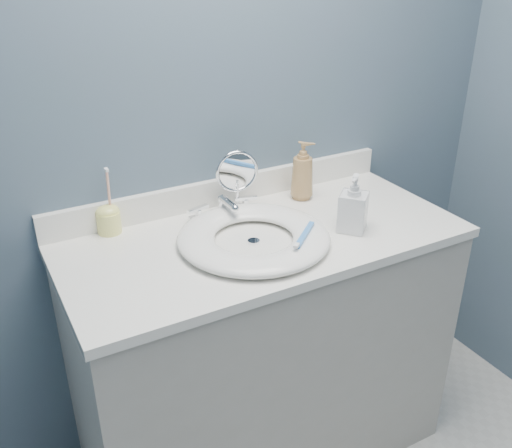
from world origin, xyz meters
TOP-DOWN VIEW (x-y plane):
  - back_wall at (0.00, 1.25)m, footprint 2.20×0.02m
  - vanity_cabinet at (0.00, 0.97)m, footprint 1.20×0.55m
  - countertop at (0.00, 0.97)m, footprint 1.22×0.57m
  - backsplash at (0.00, 1.24)m, footprint 1.22×0.02m
  - basin at (-0.05, 0.94)m, footprint 0.45×0.45m
  - drain at (-0.05, 0.94)m, footprint 0.04×0.04m
  - faucet at (-0.05, 1.14)m, footprint 0.25×0.13m
  - makeup_mirror at (0.01, 1.16)m, footprint 0.14×0.08m
  - soap_bottle_amber at (0.25, 1.15)m, footprint 0.11×0.11m
  - soap_bottle_clear at (0.25, 0.87)m, footprint 0.12×0.12m
  - toothbrush_holder at (-0.40, 1.21)m, footprint 0.07×0.07m
  - toothbrush_lying at (0.06, 0.84)m, footprint 0.14×0.12m

SIDE VIEW (x-z plane):
  - vanity_cabinet at x=0.00m, z-range 0.00..0.85m
  - countertop at x=0.00m, z-range 0.85..0.88m
  - drain at x=-0.05m, z-range 0.88..0.89m
  - basin at x=-0.05m, z-range 0.88..0.92m
  - faucet at x=-0.05m, z-range 0.87..0.95m
  - toothbrush_lying at x=0.06m, z-range 0.92..0.93m
  - backsplash at x=0.00m, z-range 0.88..0.97m
  - toothbrush_holder at x=-0.40m, z-range 0.82..1.03m
  - soap_bottle_clear at x=0.25m, z-range 0.88..1.06m
  - soap_bottle_amber at x=0.25m, z-range 0.88..1.08m
  - makeup_mirror at x=0.01m, z-range 0.89..1.10m
  - back_wall at x=0.00m, z-range 0.00..2.40m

